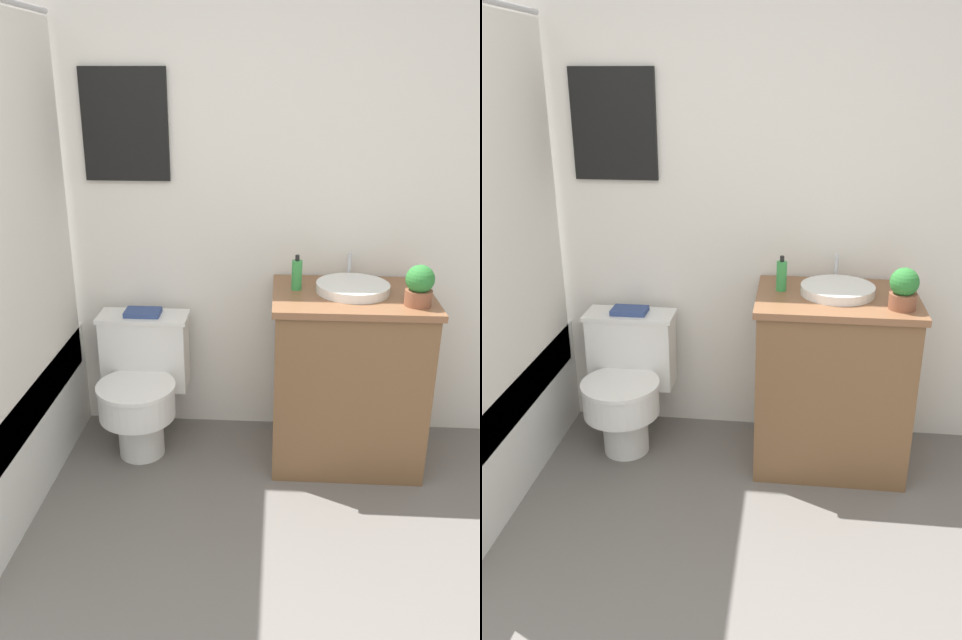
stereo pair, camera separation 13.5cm
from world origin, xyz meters
The scene contains 7 objects.
wall_back centered at (0.00, 2.17, 1.25)m, with size 3.25×0.07×2.50m.
toilet centered at (-0.20, 1.89, 0.35)m, with size 0.43×0.51×0.65m.
vanity centered at (0.77, 1.87, 0.41)m, with size 0.70×0.52×0.82m.
sink centered at (0.77, 1.89, 0.85)m, with size 0.32×0.36×0.13m.
soap_bottle centered at (0.52, 1.91, 0.89)m, with size 0.05×0.05×0.16m.
potted_plant centered at (1.02, 1.74, 0.91)m, with size 0.12×0.12×0.17m.
book_on_tank centered at (-0.20, 2.00, 0.66)m, with size 0.17×0.11×0.02m.
Camera 2 is at (0.57, -0.74, 1.72)m, focal length 35.00 mm.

